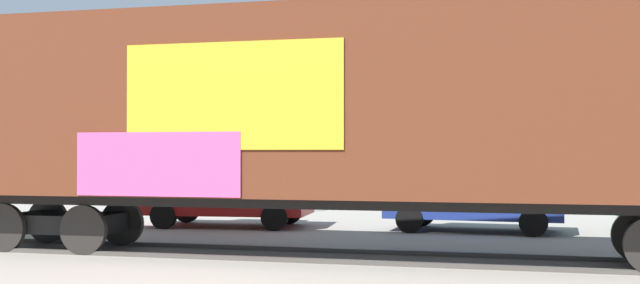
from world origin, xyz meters
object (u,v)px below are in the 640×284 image
(freight_car, at_px, (351,108))
(parked_car_blue, at_px, (470,196))
(flagpole, at_px, (291,53))
(parked_car_red, at_px, (228,192))

(freight_car, bearing_deg, parked_car_blue, 68.12)
(freight_car, height_order, parked_car_blue, freight_car)
(freight_car, xyz_separation_m, flagpole, (-3.38, 9.76, 2.31))
(freight_car, xyz_separation_m, parked_car_blue, (2.09, 5.20, -1.85))
(flagpole, bearing_deg, freight_car, -70.88)
(freight_car, height_order, flagpole, flagpole)
(freight_car, relative_size, flagpole, 2.33)
(freight_car, distance_m, flagpole, 10.59)
(freight_car, height_order, parked_car_red, freight_car)
(freight_car, xyz_separation_m, parked_car_red, (-3.96, 5.17, -1.80))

